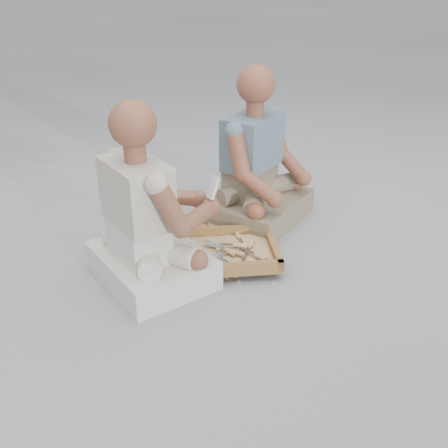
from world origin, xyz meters
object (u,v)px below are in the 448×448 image
craftsman (148,224)px  companion (257,172)px  tool_tray (226,252)px  carved_panel (205,232)px

craftsman → companion: (0.74, 0.32, 0.00)m
craftsman → tool_tray: bearing=77.1°
carved_panel → companion: companion is taller
carved_panel → craftsman: (-0.39, -0.27, 0.26)m
craftsman → companion: size_ratio=0.97×
tool_tray → companion: bearing=43.4°
craftsman → companion: 0.80m
tool_tray → craftsman: size_ratio=0.71×
carved_panel → tool_tray: (-0.02, -0.30, 0.04)m
craftsman → companion: companion is taller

